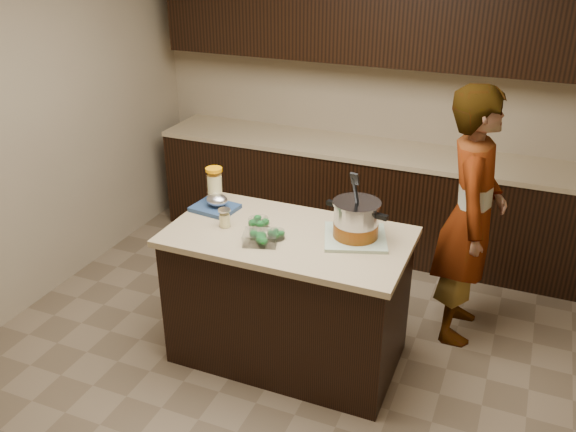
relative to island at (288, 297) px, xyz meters
name	(u,v)px	position (x,y,z in m)	size (l,w,h in m)	color
ground_plane	(288,354)	(0.00, 0.00, -0.45)	(4.00, 4.00, 0.00)	brown
room_shell	(288,101)	(0.00, 0.00, 1.26)	(4.04, 4.04, 2.72)	tan
back_cabinets	(368,141)	(0.00, 1.74, 0.49)	(3.60, 0.63, 2.33)	black
island	(288,297)	(0.00, 0.00, 0.00)	(1.46, 0.81, 0.90)	black
dish_towel	(355,237)	(0.39, 0.10, 0.46)	(0.36, 0.36, 0.02)	#678A5C
stock_pot	(356,222)	(0.39, 0.10, 0.56)	(0.39, 0.33, 0.40)	#B7B7BC
lemonade_pitcher	(215,188)	(-0.60, 0.20, 0.57)	(0.14, 0.14, 0.26)	#EDDE91
mason_jar	(225,218)	(-0.40, -0.06, 0.50)	(0.08, 0.08, 0.12)	#EDDE91
broccoli_tub_left	(259,224)	(-0.19, 0.00, 0.48)	(0.17, 0.17, 0.06)	silver
broccoli_tub_right	(276,235)	(-0.04, -0.08, 0.47)	(0.12, 0.12, 0.05)	silver
broccoli_tub_rect	(260,238)	(-0.10, -0.17, 0.48)	(0.23, 0.19, 0.07)	silver
blue_tray	(216,205)	(-0.56, 0.13, 0.48)	(0.30, 0.25, 0.11)	navy
person	(471,217)	(0.98, 0.72, 0.42)	(0.63, 0.42, 1.74)	gray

